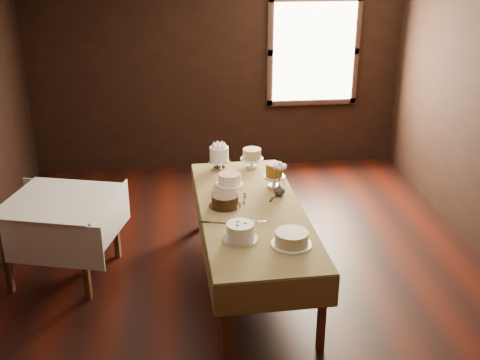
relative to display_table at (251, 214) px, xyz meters
name	(u,v)px	position (x,y,z in m)	size (l,w,h in m)	color
floor	(242,279)	(-0.08, -0.01, -0.69)	(5.00, 6.00, 0.01)	black
wall_back	(217,68)	(-0.08, 2.99, 0.71)	(5.00, 0.02, 2.80)	black
window	(314,52)	(1.22, 2.93, 0.91)	(1.10, 0.05, 1.30)	#FFEABF
display_table	(251,214)	(0.00, 0.00, 0.00)	(1.01, 2.43, 0.74)	#4B2A19
side_table	(59,209)	(-1.77, 0.29, 0.01)	(1.16, 1.16, 0.80)	#4B2A19
cake_meringue	(219,159)	(-0.22, 1.02, 0.17)	(0.27, 0.27, 0.26)	silver
cake_speckled	(252,159)	(0.14, 1.03, 0.15)	(0.25, 0.25, 0.22)	white
cake_lattice	(230,180)	(-0.15, 0.58, 0.10)	(0.30, 0.30, 0.11)	white
cake_caramel	(274,176)	(0.29, 0.48, 0.16)	(0.22, 0.22, 0.26)	white
cake_chocolate	(225,201)	(-0.24, 0.07, 0.11)	(0.35, 0.35, 0.12)	silver
cake_swirl	(240,232)	(-0.17, -0.58, 0.12)	(0.31, 0.31, 0.15)	silver
cake_cream	(292,239)	(0.23, -0.71, 0.11)	(0.33, 0.33, 0.12)	white
cake_server_a	(257,221)	(0.02, -0.26, 0.06)	(0.24, 0.03, 0.01)	silver
cake_server_c	(245,196)	(-0.03, 0.27, 0.06)	(0.24, 0.03, 0.01)	silver
cake_server_d	(275,195)	(0.26, 0.27, 0.06)	(0.24, 0.03, 0.01)	silver
cake_server_e	(218,223)	(-0.33, -0.26, 0.06)	(0.24, 0.03, 0.01)	silver
flower_vase	(279,190)	(0.30, 0.26, 0.11)	(0.11, 0.11, 0.12)	#2D2823
flower_bouquet	(280,172)	(0.30, 0.26, 0.29)	(0.14, 0.14, 0.20)	white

